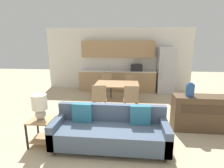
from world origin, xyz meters
TOP-DOWN VIEW (x-y plane):
  - ground_plane at (0.00, 0.00)m, footprint 20.00×20.00m
  - wall_back at (0.00, 4.63)m, footprint 6.40×0.07m
  - kitchen_counter at (0.01, 4.33)m, footprint 3.28×0.65m
  - refrigerator at (2.03, 4.22)m, footprint 0.69×0.75m
  - dining_table at (0.12, 2.48)m, footprint 1.44×1.00m
  - couch at (0.16, 0.01)m, footprint 2.25×0.80m
  - side_table at (-1.24, -0.06)m, footprint 0.46×0.46m
  - table_lamp at (-1.23, -0.09)m, footprint 0.29×0.29m
  - credenza at (2.24, 0.92)m, footprint 1.30×0.46m
  - vase at (1.93, 0.88)m, footprint 0.18×0.18m
  - dining_chair_near_right at (0.58, 1.62)m, footprint 0.45×0.45m
  - dining_chair_near_left at (-0.33, 1.60)m, footprint 0.47×0.47m
  - dining_chair_far_right at (0.58, 3.30)m, footprint 0.43×0.43m
  - dining_chair_far_left at (-0.35, 3.38)m, footprint 0.46×0.46m

SIDE VIEW (x-z plane):
  - ground_plane at x=0.00m, z-range 0.00..0.00m
  - couch at x=0.16m, z-range -0.09..0.76m
  - side_table at x=-1.24m, z-range 0.09..0.65m
  - credenza at x=2.24m, z-range 0.00..0.85m
  - dining_chair_near_right at x=0.58m, z-range 0.05..0.96m
  - dining_chair_near_left at x=-0.33m, z-range 0.05..0.96m
  - dining_chair_far_right at x=0.58m, z-range 0.05..0.96m
  - dining_chair_far_left at x=-0.35m, z-range 0.05..0.96m
  - dining_table at x=0.12m, z-range 0.31..1.05m
  - kitchen_counter at x=0.01m, z-range -0.23..1.92m
  - table_lamp at x=-1.23m, z-range 0.60..1.12m
  - refrigerator at x=2.03m, z-range 0.00..1.88m
  - vase at x=1.93m, z-range 0.84..1.16m
  - wall_back at x=0.00m, z-range 0.00..2.70m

